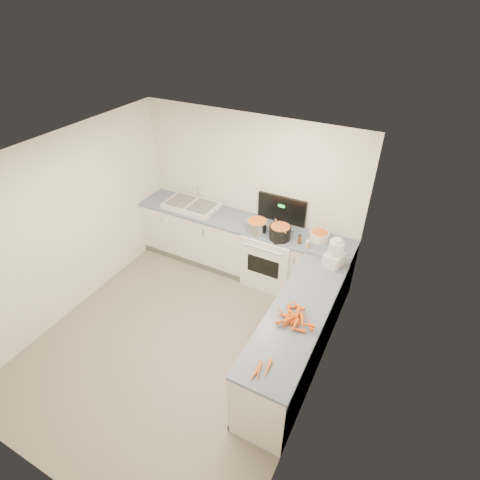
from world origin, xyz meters
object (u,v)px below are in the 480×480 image
at_px(stove, 272,256).
at_px(sink, 191,205).
at_px(food_processor, 335,254).
at_px(mixing_bowl, 319,236).
at_px(steel_pot, 257,227).
at_px(extract_bottle, 300,240).
at_px(spice_jar, 308,245).
at_px(black_pot, 280,233).

relative_size(stove, sink, 1.58).
bearing_deg(food_processor, mixing_bowl, 126.02).
bearing_deg(steel_pot, food_processor, -11.00).
distance_m(stove, extract_bottle, 0.70).
height_order(stove, steel_pot, stove).
distance_m(mixing_bowl, food_processor, 0.59).
bearing_deg(spice_jar, food_processor, -26.42).
height_order(steel_pot, food_processor, food_processor).
bearing_deg(extract_bottle, steel_pot, -178.01).
bearing_deg(stove, food_processor, -20.98).
bearing_deg(spice_jar, stove, 163.17).
bearing_deg(stove, steel_pot, -142.14).
height_order(stove, mixing_bowl, stove).
relative_size(mixing_bowl, spice_jar, 2.64).
bearing_deg(extract_bottle, sink, 175.63).
xyz_separation_m(stove, food_processor, (1.01, -0.39, 0.64)).
xyz_separation_m(sink, steel_pot, (1.25, -0.17, 0.05)).
height_order(mixing_bowl, spice_jar, mixing_bowl).
xyz_separation_m(black_pot, food_processor, (0.85, -0.24, 0.09)).
relative_size(steel_pot, black_pot, 0.98).
distance_m(mixing_bowl, spice_jar, 0.27).
height_order(black_pot, extract_bottle, black_pot).
distance_m(black_pot, food_processor, 0.89).
height_order(sink, food_processor, food_processor).
distance_m(extract_bottle, spice_jar, 0.15).
relative_size(black_pot, extract_bottle, 2.46).
relative_size(sink, black_pot, 2.82).
height_order(black_pot, food_processor, food_processor).
bearing_deg(mixing_bowl, spice_jar, -106.34).
distance_m(stove, food_processor, 1.25).
distance_m(stove, sink, 1.54).
distance_m(steel_pot, black_pot, 0.35).
xyz_separation_m(extract_bottle, food_processor, (0.56, -0.26, 0.11)).
bearing_deg(stove, sink, 179.38).
distance_m(sink, steel_pot, 1.27).
relative_size(black_pot, food_processor, 0.75).
relative_size(sink, extract_bottle, 6.93).
xyz_separation_m(mixing_bowl, spice_jar, (-0.08, -0.26, -0.01)).
height_order(extract_bottle, food_processor, food_processor).
distance_m(sink, extract_bottle, 1.90).
xyz_separation_m(steel_pot, extract_bottle, (0.64, 0.02, -0.03)).
bearing_deg(spice_jar, mixing_bowl, 73.66).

